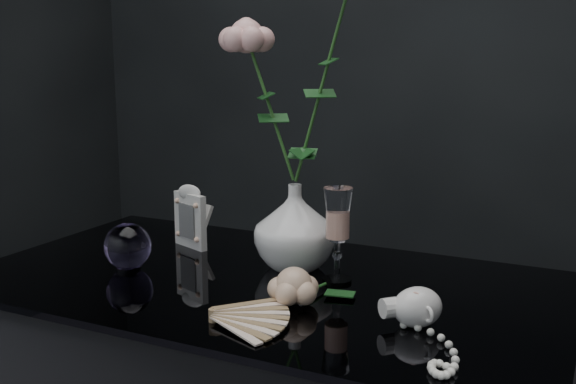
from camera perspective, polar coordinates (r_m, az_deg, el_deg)
The scene contains 8 objects.
vase at distance 1.25m, azimuth 0.58°, elevation -2.96°, with size 0.15×0.15×0.16m, color white.
wine_glass at distance 1.18m, azimuth 4.22°, elevation -3.67°, with size 0.05×0.05×0.17m, color white, non-canonical shape.
picture_frame at distance 1.41m, azimuth -8.29°, elevation -2.02°, with size 0.10×0.08×0.13m, color silver, non-canonical shape.
paperweight at distance 1.29m, azimuth -13.41°, elevation -4.49°, with size 0.09×0.09×0.09m, color #876FB5, non-canonical shape.
paper_fan at distance 1.03m, azimuth -6.35°, elevation -10.23°, with size 0.23×0.18×0.02m, color #FDF7CA, non-canonical shape.
loose_rose at distance 1.08m, azimuth 0.50°, elevation -7.98°, with size 0.14×0.18×0.06m, color #D7AD8B, non-canonical shape.
pearl_jar at distance 1.02m, azimuth 10.91°, elevation -9.40°, with size 0.21×0.22×0.06m, color white, non-canonical shape.
roses at distance 1.21m, azimuth 1.13°, elevation 10.28°, with size 0.28×0.12×0.46m.
Camera 1 is at (0.54, -0.96, 1.15)m, focal length 42.00 mm.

